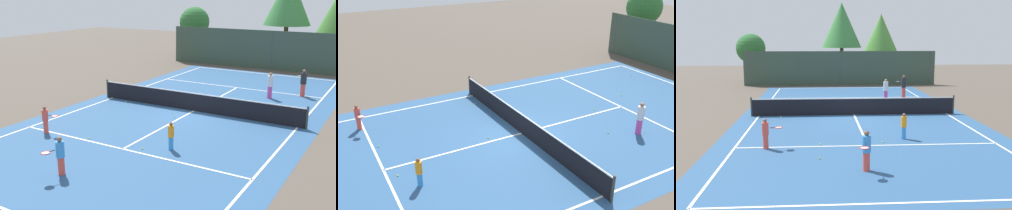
# 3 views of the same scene
# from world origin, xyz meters

# --- Properties ---
(ground_plane) EXTENTS (80.00, 80.00, 0.00)m
(ground_plane) POSITION_xyz_m (0.00, 0.00, 0.00)
(ground_plane) COLOR brown
(court_surface) EXTENTS (13.00, 25.00, 0.01)m
(court_surface) POSITION_xyz_m (0.00, 0.00, 0.00)
(court_surface) COLOR #2D5684
(court_surface) RESTS_ON ground_plane
(tennis_net) EXTENTS (11.90, 0.10, 1.10)m
(tennis_net) POSITION_xyz_m (0.00, 0.00, 0.51)
(tennis_net) COLOR #333833
(tennis_net) RESTS_ON ground_plane
(perimeter_fence) EXTENTS (18.00, 0.12, 3.20)m
(perimeter_fence) POSITION_xyz_m (0.00, 14.00, 1.60)
(perimeter_fence) COLOR #384C3D
(perimeter_fence) RESTS_ON ground_plane
(tree_2) EXTENTS (2.94, 2.94, 4.84)m
(tree_2) POSITION_xyz_m (-8.85, 17.41, 3.35)
(tree_2) COLOR brown
(tree_2) RESTS_ON ground_plane
(player_0) EXTENTS (0.77, 0.86, 1.67)m
(player_0) POSITION_xyz_m (4.30, 6.25, 0.86)
(player_0) COLOR #E54C3F
(player_0) RESTS_ON ground_plane
(player_1) EXTENTS (0.34, 0.34, 1.57)m
(player_1) POSITION_xyz_m (2.69, 4.77, 0.81)
(player_1) COLOR #D14799
(player_1) RESTS_ON ground_plane
(player_2) EXTENTS (0.25, 0.25, 1.17)m
(player_2) POSITION_xyz_m (1.72, -5.44, 0.60)
(player_2) COLOR #388CD8
(player_2) RESTS_ON ground_plane
(player_3) EXTENTS (0.85, 0.40, 1.25)m
(player_3) POSITION_xyz_m (-4.18, -6.56, 0.65)
(player_3) COLOR #E54C3F
(player_3) RESTS_ON ground_plane
(player_4) EXTENTS (0.49, 0.88, 1.40)m
(player_4) POSITION_xyz_m (-0.45, -9.40, 0.72)
(player_4) COLOR #E54C3F
(player_4) RESTS_ON ground_plane
(tennis_ball_0) EXTENTS (0.07, 0.07, 0.07)m
(tennis_ball_0) POSITION_xyz_m (-1.99, -6.17, 0.03)
(tennis_ball_0) COLOR #CCE533
(tennis_ball_0) RESTS_ON ground_plane
(tennis_ball_1) EXTENTS (0.07, 0.07, 0.07)m
(tennis_ball_1) POSITION_xyz_m (-0.33, -1.60, 0.03)
(tennis_ball_1) COLOR #CCE533
(tennis_ball_1) RESTS_ON ground_plane
(tennis_ball_2) EXTENTS (0.07, 0.07, 0.07)m
(tennis_ball_2) POSITION_xyz_m (2.00, 3.56, 0.03)
(tennis_ball_2) COLOR #CCE533
(tennis_ball_2) RESTS_ON ground_plane
(tennis_ball_3) EXTENTS (0.07, 0.07, 0.07)m
(tennis_ball_3) POSITION_xyz_m (-2.02, -8.05, 0.03)
(tennis_ball_3) COLOR #CCE533
(tennis_ball_3) RESTS_ON ground_plane
(tennis_ball_4) EXTENTS (0.07, 0.07, 0.07)m
(tennis_ball_4) POSITION_xyz_m (-0.37, 4.82, 0.03)
(tennis_ball_4) COLOR #CCE533
(tennis_ball_4) RESTS_ON ground_plane
(tennis_ball_5) EXTENTS (0.07, 0.07, 0.07)m
(tennis_ball_5) POSITION_xyz_m (-3.43, 10.77, 0.03)
(tennis_ball_5) COLOR #CCE533
(tennis_ball_5) RESTS_ON ground_plane
(tennis_ball_6) EXTENTS (0.07, 0.07, 0.07)m
(tennis_ball_6) POSITION_xyz_m (-4.26, 6.51, 0.03)
(tennis_ball_6) COLOR #CCE533
(tennis_ball_6) RESTS_ON ground_plane
(tennis_ball_7) EXTENTS (0.07, 0.07, 0.07)m
(tennis_ball_7) POSITION_xyz_m (-4.20, -0.45, 0.03)
(tennis_ball_7) COLOR #CCE533
(tennis_ball_7) RESTS_ON ground_plane
(tennis_ball_8) EXTENTS (0.07, 0.07, 0.07)m
(tennis_ball_8) POSITION_xyz_m (-0.66, 0.18, 0.03)
(tennis_ball_8) COLOR #CCE533
(tennis_ball_8) RESTS_ON ground_plane
(tennis_ball_9) EXTENTS (0.07, 0.07, 0.07)m
(tennis_ball_9) POSITION_xyz_m (5.34, 5.64, 0.03)
(tennis_ball_9) COLOR #CCE533
(tennis_ball_9) RESTS_ON ground_plane
(tennis_ball_10) EXTENTS (0.07, 0.07, 0.07)m
(tennis_ball_10) POSITION_xyz_m (-1.19, 7.58, 0.03)
(tennis_ball_10) COLOR #CCE533
(tennis_ball_10) RESTS_ON ground_plane
(tennis_ball_11) EXTENTS (0.07, 0.07, 0.07)m
(tennis_ball_11) POSITION_xyz_m (0.70, -6.01, 0.03)
(tennis_ball_11) COLOR #CCE533
(tennis_ball_11) RESTS_ON ground_plane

